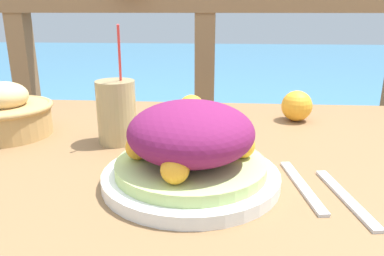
# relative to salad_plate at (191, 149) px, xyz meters

# --- Properties ---
(patio_table) EXTENTS (1.09, 0.75, 0.76)m
(patio_table) POSITION_rel_salad_plate_xyz_m (-0.02, 0.17, -0.17)
(patio_table) COLOR olive
(patio_table) RESTS_ON ground_plane
(railing_fence) EXTENTS (2.80, 0.08, 1.10)m
(railing_fence) POSITION_rel_salad_plate_xyz_m (-0.02, 0.82, -0.06)
(railing_fence) COLOR brown
(railing_fence) RESTS_ON ground_plane
(sea_backdrop) EXTENTS (12.00, 4.00, 0.53)m
(sea_backdrop) POSITION_rel_salad_plate_xyz_m (-0.02, 3.32, -0.55)
(sea_backdrop) COLOR teal
(sea_backdrop) RESTS_ON ground_plane
(salad_plate) EXTENTS (0.28, 0.28, 0.13)m
(salad_plate) POSITION_rel_salad_plate_xyz_m (0.00, 0.00, 0.00)
(salad_plate) COLOR white
(salad_plate) RESTS_ON patio_table
(drink_glass) EXTENTS (0.08, 0.08, 0.24)m
(drink_glass) POSITION_rel_salad_plate_xyz_m (-0.17, 0.18, 0.01)
(drink_glass) COLOR tan
(drink_glass) RESTS_ON patio_table
(bread_basket) EXTENTS (0.20, 0.20, 0.12)m
(bread_basket) POSITION_rel_salad_plate_xyz_m (-0.42, 0.21, -0.01)
(bread_basket) COLOR tan
(bread_basket) RESTS_ON patio_table
(fork) EXTENTS (0.04, 0.18, 0.00)m
(fork) POSITION_rel_salad_plate_xyz_m (0.17, -0.00, -0.05)
(fork) COLOR silver
(fork) RESTS_ON patio_table
(knife) EXTENTS (0.04, 0.18, 0.00)m
(knife) POSITION_rel_salad_plate_xyz_m (0.23, -0.04, -0.05)
(knife) COLOR silver
(knife) RESTS_ON patio_table
(orange_near_basket) EXTENTS (0.08, 0.08, 0.08)m
(orange_near_basket) POSITION_rel_salad_plate_xyz_m (0.23, 0.37, -0.02)
(orange_near_basket) COLOR #F9A328
(orange_near_basket) RESTS_ON patio_table
(orange_near_glass) EXTENTS (0.07, 0.07, 0.07)m
(orange_near_glass) POSITION_rel_salad_plate_xyz_m (-0.03, 0.35, -0.02)
(orange_near_glass) COLOR #F9A328
(orange_near_glass) RESTS_ON patio_table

